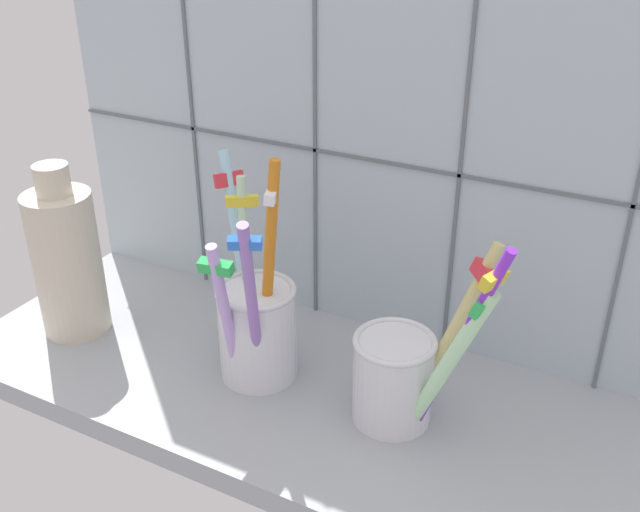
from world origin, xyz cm
name	(u,v)px	position (x,y,z in cm)	size (l,w,h in cm)	color
counter_slab	(322,403)	(0.00, 0.00, 1.00)	(64.00, 22.00, 2.00)	#9EA3A8
tile_wall_back	(392,106)	(0.00, 12.00, 22.50)	(64.00, 2.20, 45.00)	#B2C1CC
toothbrush_cup_left	(253,323)	(-6.02, -0.42, 7.10)	(9.81, 11.38, 19.12)	white
toothbrush_cup_right	(399,376)	(6.54, -0.45, 6.33)	(11.53, 7.69, 17.73)	white
ceramic_vase	(67,260)	(-24.33, -1.85, 8.98)	(5.89, 5.89, 15.85)	beige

